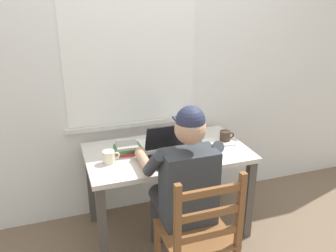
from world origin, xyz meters
TOP-DOWN VIEW (x-y plane):
  - ground_plane at (0.00, 0.00)m, footprint 8.00×8.00m
  - back_wall at (-0.00, 0.43)m, footprint 6.00×0.08m
  - desk at (0.00, 0.00)m, footprint 1.22×0.70m
  - seated_person at (-0.04, -0.43)m, footprint 0.50×0.60m
  - wooden_chair at (-0.04, -0.71)m, footprint 0.42×0.42m
  - laptop at (-0.01, -0.11)m, footprint 0.33×0.31m
  - computer_mouse at (0.25, -0.18)m, footprint 0.06×0.10m
  - coffee_mug_white at (-0.45, -0.06)m, footprint 0.12×0.08m
  - coffee_mug_dark at (-0.01, 0.09)m, footprint 0.12×0.09m
  - coffee_mug_spare at (0.49, 0.00)m, footprint 0.12×0.08m
  - book_stack_main at (-0.30, 0.06)m, footprint 0.20×0.18m
  - paper_pile_near_laptop at (0.43, -0.00)m, footprint 0.26×0.18m
  - paper_pile_back_corner at (-0.24, 0.17)m, footprint 0.27×0.24m
  - landscape_photo_print at (0.30, 0.08)m, footprint 0.13×0.09m

SIDE VIEW (x-z plane):
  - ground_plane at x=0.00m, z-range 0.00..0.00m
  - wooden_chair at x=-0.04m, z-range -0.01..0.91m
  - desk at x=0.00m, z-range 0.25..0.95m
  - seated_person at x=-0.04m, z-range 0.06..1.28m
  - landscape_photo_print at x=0.30m, z-range 0.70..0.71m
  - paper_pile_back_corner at x=-0.24m, z-range 0.70..0.72m
  - paper_pile_near_laptop at x=0.43m, z-range 0.70..0.72m
  - computer_mouse at x=0.25m, z-range 0.70..0.74m
  - book_stack_main at x=-0.30m, z-range 0.70..0.78m
  - coffee_mug_white at x=-0.45m, z-range 0.70..0.79m
  - coffee_mug_spare at x=0.49m, z-range 0.70..0.80m
  - coffee_mug_dark at x=-0.01m, z-range 0.70..0.80m
  - laptop at x=-0.01m, z-range 0.64..0.87m
  - back_wall at x=0.00m, z-range 0.00..2.60m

